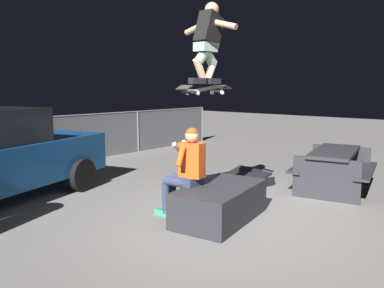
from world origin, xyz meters
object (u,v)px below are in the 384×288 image
at_px(ledge_box_main, 220,203).
at_px(kicker_ramp, 237,182).
at_px(person_sitting_on_ledge, 186,168).
at_px(picnic_table_back, 334,164).
at_px(skateboard, 205,89).
at_px(skater_airborne, 208,39).

relative_size(ledge_box_main, kicker_ramp, 1.25).
relative_size(person_sitting_on_ledge, picnic_table_back, 0.69).
xyz_separation_m(ledge_box_main, skateboard, (-0.07, 0.23, 1.62)).
distance_m(skater_airborne, picnic_table_back, 3.49).
distance_m(person_sitting_on_ledge, skater_airborne, 1.84).
bearing_deg(skater_airborne, person_sitting_on_ledge, 138.04).
bearing_deg(picnic_table_back, person_sitting_on_ledge, 160.12).
height_order(person_sitting_on_ledge, picnic_table_back, person_sitting_on_ledge).
height_order(skater_airborne, kicker_ramp, skater_airborne).
relative_size(skateboard, skater_airborne, 0.91).
xyz_separation_m(person_sitting_on_ledge, kicker_ramp, (2.08, 0.50, -0.69)).
relative_size(ledge_box_main, skateboard, 1.48).
xyz_separation_m(ledge_box_main, picnic_table_back, (2.68, -0.62, 0.25)).
distance_m(kicker_ramp, picnic_table_back, 1.83).
distance_m(person_sitting_on_ledge, kicker_ramp, 2.24).
height_order(person_sitting_on_ledge, kicker_ramp, person_sitting_on_ledge).
relative_size(skater_airborne, picnic_table_back, 0.58).
distance_m(ledge_box_main, skater_airborne, 2.32).
height_order(person_sitting_on_ledge, skater_airborne, skater_airborne).
distance_m(skater_airborne, kicker_ramp, 3.18).
relative_size(skateboard, kicker_ramp, 0.84).
height_order(skater_airborne, picnic_table_back, skater_airborne).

